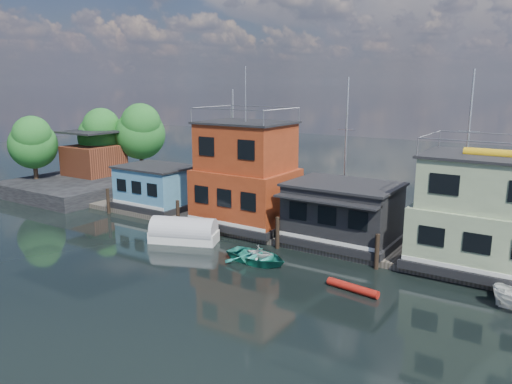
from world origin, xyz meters
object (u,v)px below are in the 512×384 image
Objects in this scene: houseboat_green at (487,215)px; dinghy_white at (260,252)px; houseboat_blue at (156,187)px; houseboat_dark at (343,213)px; houseboat_red at (246,176)px; red_kayak at (353,288)px; tarp_runabout at (184,232)px; dinghy_teal at (257,256)px.

dinghy_white is (-12.28, -5.36, -3.06)m from houseboat_green.
houseboat_dark reaches higher than houseboat_blue.
houseboat_red is at bearing -180.00° from houseboat_green.
houseboat_red is 13.99m from red_kayak.
houseboat_blue reaches higher than tarp_runabout.
houseboat_dark is 6.56m from dinghy_white.
houseboat_red is 8.01m from dinghy_white.
houseboat_blue reaches higher than red_kayak.
houseboat_blue is at bearing 169.93° from red_kayak.
dinghy_white reaches higher than dinghy_teal.
houseboat_green is (26.50, 0.00, 1.34)m from houseboat_blue.
tarp_runabout is at bearing 83.12° from dinghy_white.
dinghy_white is at bearing 19.95° from dinghy_teal.
houseboat_blue reaches higher than dinghy_teal.
houseboat_green is at bearing 0.00° from houseboat_blue.
houseboat_blue is 0.54× the size of houseboat_red.
houseboat_red is 8.18m from houseboat_dark.
red_kayak is at bearing -61.79° from houseboat_dark.
dinghy_teal is 0.59m from dinghy_white.
houseboat_blue is at bearing 71.44° from dinghy_teal.
houseboat_blue is at bearing -180.00° from houseboat_red.
houseboat_green reaches higher than houseboat_dark.
tarp_runabout is 6.49m from dinghy_white.
houseboat_red reaches higher than houseboat_blue.
dinghy_teal is (14.39, -5.93, -1.77)m from houseboat_blue.
houseboat_red is at bearing 0.00° from houseboat_blue.
tarp_runabout is (-6.65, 0.69, 0.29)m from dinghy_teal.
tarp_runabout reaches higher than dinghy_white.
tarp_runabout is at bearing -34.13° from houseboat_blue.
dinghy_white is (-6.90, 1.40, 0.27)m from red_kayak.
houseboat_blue reaches higher than dinghy_white.
houseboat_red is at bearing 43.33° from dinghy_teal.
red_kayak is (11.62, -6.77, -3.88)m from houseboat_red.
red_kayak is at bearing -93.19° from dinghy_teal.
dinghy_white is at bearing 176.22° from red_kayak.
dinghy_white is (6.49, -0.12, -0.23)m from tarp_runabout.
houseboat_dark reaches higher than dinghy_teal.
dinghy_teal is at bearing -169.71° from dinghy_white.
red_kayak is 1.61× the size of dinghy_white.
houseboat_dark is at bearing -37.33° from dinghy_white.
houseboat_blue is at bearing 179.94° from houseboat_dark.
houseboat_dark is 7.96m from red_kayak.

